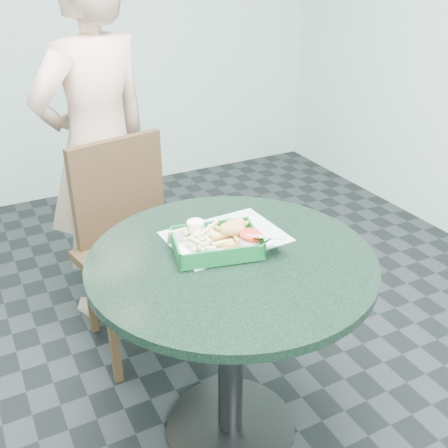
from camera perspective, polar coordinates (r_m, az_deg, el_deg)
name	(u,v)px	position (r m, az deg, el deg)	size (l,w,h in m)	color
floor	(230,427)	(2.16, 0.68, -21.26)	(4.00, 5.00, 0.02)	#303335
cafe_table	(231,305)	(1.77, 0.78, -8.78)	(0.92, 0.92, 0.75)	#2F2F31
dining_chair	(130,233)	(2.33, -10.23, -1.01)	(0.44, 0.44, 0.93)	#3C2417
diner_person	(96,131)	(2.43, -13.73, 9.85)	(0.67, 0.44, 1.84)	tan
placemat	(225,242)	(1.78, 0.16, -1.94)	(0.38, 0.28, 0.00)	#9DCFBC
food_basket	(216,251)	(1.69, -0.85, -3.00)	(0.27, 0.20, 0.05)	#0F622C
crab_sandwich	(230,235)	(1.72, 0.65, -1.16)	(0.13, 0.13, 0.08)	#C78F40
fries_pile	(201,243)	(1.70, -2.50, -2.07)	(0.12, 0.13, 0.05)	beige
sauce_ramekin	(190,233)	(1.74, -3.69, -1.00)	(0.06, 0.06, 0.03)	white
garnish_cup	(253,242)	(1.70, 3.22, -1.92)	(0.12, 0.12, 0.05)	silver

